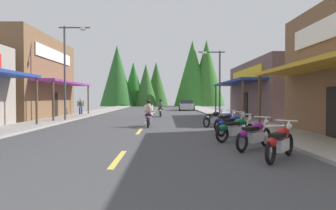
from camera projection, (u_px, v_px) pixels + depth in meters
The scene contains 19 objects.
ground at pixel (149, 119), 24.14m from camera, with size 10.75×76.78×0.10m, color #424244.
sidewalk_left at pixel (68, 118), 24.08m from camera, with size 2.48×76.78×0.12m, color #9E9991.
sidewalk_right at pixel (231, 118), 24.20m from camera, with size 2.48×76.78×0.12m, color #9E9991.
centerline_dashes at pixel (151, 116), 27.19m from camera, with size 0.16×51.26×0.01m.
storefront_left_far at pixel (2, 78), 24.47m from camera, with size 10.45×10.55×6.58m.
storefront_right_far at pixel (298, 90), 24.24m from camera, with size 10.43×11.76×4.54m.
streetlamp_left at pixel (69, 60), 20.88m from camera, with size 2.19×0.30×6.68m.
streetlamp_right at pixel (215, 73), 24.52m from camera, with size 2.19×0.30×5.53m.
motorcycle_parked_right_0 at pixel (280, 142), 7.93m from camera, with size 1.41×1.74×1.04m.
motorcycle_parked_right_1 at pixel (254, 134), 9.56m from camera, with size 1.61×1.56×1.04m.
motorcycle_parked_right_2 at pixel (236, 128), 11.39m from camera, with size 1.84×1.26×1.04m.
motorcycle_parked_right_3 at pixel (232, 124), 13.19m from camera, with size 1.73×1.42×1.04m.
motorcycle_parked_right_4 at pixel (226, 121), 15.10m from camera, with size 1.52×1.65×1.04m.
motorcycle_parked_right_5 at pixel (214, 118), 17.08m from camera, with size 1.51×1.65×1.04m.
rider_cruising_lead at pixel (149, 115), 17.14m from camera, with size 0.60×2.14×1.57m.
rider_cruising_trailing at pixel (161, 109), 26.28m from camera, with size 0.60×2.14×1.57m.
pedestrian_by_shop at pixel (81, 106), 27.98m from camera, with size 0.55×0.35×1.61m.
parked_car_curbside at pixel (187, 105), 40.08m from camera, with size 2.28×4.40×1.40m.
treeline_backdrop at pixel (165, 77), 62.13m from camera, with size 25.79×10.16×13.72m.
Camera 1 is at (1.27, -0.73, 1.66)m, focal length 31.88 mm.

